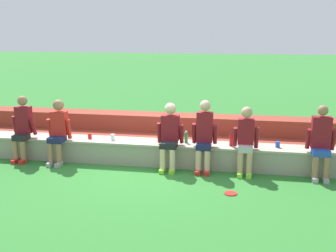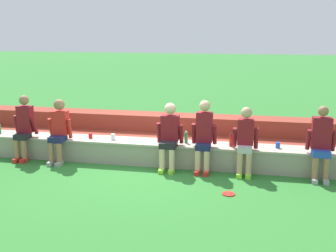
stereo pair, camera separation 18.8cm
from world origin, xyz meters
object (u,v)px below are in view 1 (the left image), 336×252
object	(u,v)px
person_center	(170,134)
frisbee	(230,193)
plastic_cup_middle	(113,137)
water_bottle_center_gap	(231,140)
person_far_left	(22,127)
plastic_cup_left_end	(90,136)
person_right_of_center	(204,135)
person_far_right	(246,139)
water_bottle_mid_right	(186,137)
person_rightmost_edge	(321,141)
person_left_of_center	(58,130)
plastic_cup_right_end	(278,144)

from	to	relation	value
person_center	frisbee	bearing A→B (deg)	-41.69
person_center	plastic_cup_middle	size ratio (longest dim) A/B	10.49
water_bottle_center_gap	person_far_left	bearing A→B (deg)	-177.20
plastic_cup_middle	plastic_cup_left_end	xyz separation A→B (m)	(-0.52, 0.02, -0.01)
person_right_of_center	frisbee	xyz separation A→B (m)	(0.57, -1.13, -0.73)
person_far_right	water_bottle_center_gap	world-z (taller)	person_far_right
person_far_right	water_bottle_mid_right	size ratio (longest dim) A/B	5.27
person_center	person_rightmost_edge	distance (m)	2.88
person_right_of_center	water_bottle_mid_right	world-z (taller)	person_right_of_center
water_bottle_center_gap	plastic_cup_middle	xyz separation A→B (m)	(-2.47, 0.00, -0.06)
water_bottle_center_gap	frisbee	size ratio (longest dim) A/B	1.17
person_far_left	water_bottle_center_gap	xyz separation A→B (m)	(4.40, 0.21, -0.13)
water_bottle_mid_right	plastic_cup_middle	world-z (taller)	water_bottle_mid_right
plastic_cup_left_end	frisbee	bearing A→B (deg)	-24.46
person_right_of_center	person_rightmost_edge	distance (m)	2.19
person_left_of_center	plastic_cup_middle	world-z (taller)	person_left_of_center
person_right_of_center	person_rightmost_edge	xyz separation A→B (m)	(2.19, -0.02, -0.01)
person_rightmost_edge	plastic_cup_left_end	xyz separation A→B (m)	(-4.65, 0.28, -0.20)
person_far_left	person_right_of_center	size ratio (longest dim) A/B	0.98
person_left_of_center	water_bottle_mid_right	world-z (taller)	person_left_of_center
person_right_of_center	person_rightmost_edge	size ratio (longest dim) A/B	1.02
person_far_right	plastic_cup_right_end	xyz separation A→B (m)	(0.63, 0.31, -0.16)
person_right_of_center	person_far_left	bearing A→B (deg)	179.77
person_right_of_center	water_bottle_center_gap	xyz separation A→B (m)	(0.52, 0.23, -0.14)
person_far_left	person_far_right	distance (m)	4.68
person_far_right	frisbee	xyz separation A→B (m)	(-0.23, -1.11, -0.69)
person_far_left	person_left_of_center	world-z (taller)	person_far_left
person_center	person_far_right	xyz separation A→B (m)	(1.49, -0.02, -0.02)
person_center	water_bottle_center_gap	distance (m)	1.24
plastic_cup_middle	plastic_cup_left_end	size ratio (longest dim) A/B	1.16
person_rightmost_edge	plastic_cup_right_end	xyz separation A→B (m)	(-0.76, 0.31, -0.19)
person_center	water_bottle_mid_right	xyz separation A→B (m)	(0.29, 0.29, -0.12)
person_right_of_center	frisbee	world-z (taller)	person_right_of_center
plastic_cup_left_end	person_right_of_center	bearing A→B (deg)	-5.97
person_far_left	plastic_cup_middle	xyz separation A→B (m)	(1.92, 0.22, -0.19)
person_center	frisbee	xyz separation A→B (m)	(1.27, -1.13, -0.71)
person_far_left	person_right_of_center	distance (m)	3.88
plastic_cup_right_end	person_left_of_center	bearing A→B (deg)	-176.02
plastic_cup_left_end	water_bottle_mid_right	bearing A→B (deg)	1.04
person_right_of_center	water_bottle_mid_right	size ratio (longest dim) A/B	5.67
person_far_left	person_rightmost_edge	distance (m)	6.06
person_right_of_center	person_left_of_center	bearing A→B (deg)	-179.63
water_bottle_center_gap	person_left_of_center	bearing A→B (deg)	-176.00
plastic_cup_middle	plastic_cup_right_end	bearing A→B (deg)	0.97
frisbee	plastic_cup_middle	bearing A→B (deg)	151.70
water_bottle_center_gap	plastic_cup_left_end	world-z (taller)	water_bottle_center_gap
water_bottle_center_gap	person_far_right	bearing A→B (deg)	-41.25
person_far_right	person_rightmost_edge	world-z (taller)	person_rightmost_edge
person_left_of_center	person_rightmost_edge	distance (m)	5.24
person_right_of_center	person_far_right	xyz separation A→B (m)	(0.80, -0.02, -0.05)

